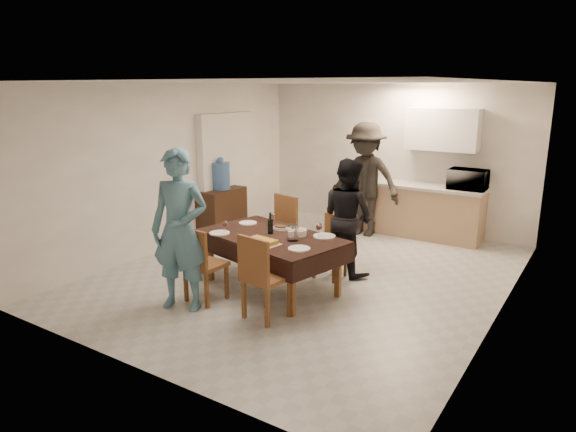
# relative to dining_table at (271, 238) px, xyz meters

# --- Properties ---
(floor) EXTENTS (5.00, 6.00, 0.02)m
(floor) POSITION_rel_dining_table_xyz_m (0.14, 0.71, -0.68)
(floor) COLOR beige
(floor) RESTS_ON ground
(ceiling) EXTENTS (5.00, 6.00, 0.02)m
(ceiling) POSITION_rel_dining_table_xyz_m (0.14, 0.71, 1.92)
(ceiling) COLOR white
(ceiling) RESTS_ON wall_back
(wall_back) EXTENTS (5.00, 0.02, 2.60)m
(wall_back) POSITION_rel_dining_table_xyz_m (0.14, 3.71, 0.62)
(wall_back) COLOR white
(wall_back) RESTS_ON floor
(wall_front) EXTENTS (5.00, 0.02, 2.60)m
(wall_front) POSITION_rel_dining_table_xyz_m (0.14, -2.29, 0.62)
(wall_front) COLOR white
(wall_front) RESTS_ON floor
(wall_left) EXTENTS (0.02, 6.00, 2.60)m
(wall_left) POSITION_rel_dining_table_xyz_m (-2.36, 0.71, 0.62)
(wall_left) COLOR white
(wall_left) RESTS_ON floor
(wall_right) EXTENTS (0.02, 6.00, 2.60)m
(wall_right) POSITION_rel_dining_table_xyz_m (2.64, 0.71, 0.62)
(wall_right) COLOR white
(wall_right) RESTS_ON floor
(stub_partition) EXTENTS (0.15, 1.40, 2.10)m
(stub_partition) POSITION_rel_dining_table_xyz_m (-2.28, 1.91, 0.37)
(stub_partition) COLOR silver
(stub_partition) RESTS_ON floor
(kitchen_base_cabinet) EXTENTS (2.20, 0.60, 0.86)m
(kitchen_base_cabinet) POSITION_rel_dining_table_xyz_m (0.74, 3.39, -0.25)
(kitchen_base_cabinet) COLOR tan
(kitchen_base_cabinet) RESTS_ON floor
(kitchen_worktop) EXTENTS (2.24, 0.64, 0.05)m
(kitchen_worktop) POSITION_rel_dining_table_xyz_m (0.74, 3.39, 0.20)
(kitchen_worktop) COLOR #B0B0AB
(kitchen_worktop) RESTS_ON kitchen_base_cabinet
(upper_cabinet) EXTENTS (1.20, 0.34, 0.70)m
(upper_cabinet) POSITION_rel_dining_table_xyz_m (1.04, 3.53, 1.17)
(upper_cabinet) COLOR white
(upper_cabinet) RESTS_ON wall_back
(dining_table) EXTENTS (2.03, 1.46, 0.72)m
(dining_table) POSITION_rel_dining_table_xyz_m (0.00, 0.00, 0.00)
(dining_table) COLOR black
(dining_table) RESTS_ON floor
(chair_near_left) EXTENTS (0.45, 0.45, 0.51)m
(chair_near_left) POSITION_rel_dining_table_xyz_m (-0.45, -0.84, -0.11)
(chair_near_left) COLOR brown
(chair_near_left) RESTS_ON floor
(chair_near_right) EXTENTS (0.51, 0.51, 0.53)m
(chair_near_right) POSITION_rel_dining_table_xyz_m (0.45, -0.84, -0.08)
(chair_near_right) COLOR brown
(chair_near_right) RESTS_ON floor
(chair_far_left) EXTENTS (0.56, 0.56, 0.55)m
(chair_far_left) POSITION_rel_dining_table_xyz_m (-0.45, 0.65, -0.06)
(chair_far_left) COLOR brown
(chair_far_left) RESTS_ON floor
(chair_far_right) EXTENTS (0.40, 0.40, 0.46)m
(chair_far_right) POSITION_rel_dining_table_xyz_m (0.45, 0.67, -0.16)
(chair_far_right) COLOR brown
(chair_far_right) RESTS_ON floor
(console) EXTENTS (0.44, 0.89, 0.82)m
(console) POSITION_rel_dining_table_xyz_m (-2.14, 1.57, -0.27)
(console) COLOR black
(console) RESTS_ON floor
(water_jug) EXTENTS (0.31, 0.31, 0.47)m
(water_jug) POSITION_rel_dining_table_xyz_m (-2.14, 1.57, 0.37)
(water_jug) COLOR #4A7ABF
(water_jug) RESTS_ON console
(wine_bottle) EXTENTS (0.07, 0.07, 0.28)m
(wine_bottle) POSITION_rel_dining_table_xyz_m (-0.05, 0.05, 0.17)
(wine_bottle) COLOR black
(wine_bottle) RESTS_ON dining_table
(water_pitcher) EXTENTS (0.13, 0.13, 0.20)m
(water_pitcher) POSITION_rel_dining_table_xyz_m (0.35, -0.05, 0.13)
(water_pitcher) COLOR white
(water_pitcher) RESTS_ON dining_table
(savoury_tart) EXTENTS (0.47, 0.38, 0.05)m
(savoury_tart) POSITION_rel_dining_table_xyz_m (0.10, -0.38, 0.06)
(savoury_tart) COLOR gold
(savoury_tart) RESTS_ON dining_table
(salad_bowl) EXTENTS (0.20, 0.20, 0.08)m
(salad_bowl) POSITION_rel_dining_table_xyz_m (0.30, 0.18, 0.07)
(salad_bowl) COLOR white
(salad_bowl) RESTS_ON dining_table
(mushroom_dish) EXTENTS (0.19, 0.19, 0.03)m
(mushroom_dish) POSITION_rel_dining_table_xyz_m (-0.05, 0.28, 0.05)
(mushroom_dish) COLOR white
(mushroom_dish) RESTS_ON dining_table
(wine_glass_a) EXTENTS (0.08, 0.08, 0.17)m
(wine_glass_a) POSITION_rel_dining_table_xyz_m (-0.55, -0.25, 0.12)
(wine_glass_a) COLOR white
(wine_glass_a) RESTS_ON dining_table
(wine_glass_b) EXTENTS (0.08, 0.08, 0.18)m
(wine_glass_b) POSITION_rel_dining_table_xyz_m (0.55, 0.25, 0.12)
(wine_glass_b) COLOR white
(wine_glass_b) RESTS_ON dining_table
(wine_glass_c) EXTENTS (0.08, 0.08, 0.19)m
(wine_glass_c) POSITION_rel_dining_table_xyz_m (-0.20, 0.30, 0.13)
(wine_glass_c) COLOR white
(wine_glass_c) RESTS_ON dining_table
(plate_near_left) EXTENTS (0.26, 0.26, 0.01)m
(plate_near_left) POSITION_rel_dining_table_xyz_m (-0.60, -0.30, 0.04)
(plate_near_left) COLOR white
(plate_near_left) RESTS_ON dining_table
(plate_near_right) EXTENTS (0.26, 0.26, 0.01)m
(plate_near_right) POSITION_rel_dining_table_xyz_m (0.60, -0.30, 0.04)
(plate_near_right) COLOR white
(plate_near_right) RESTS_ON dining_table
(plate_far_left) EXTENTS (0.25, 0.25, 0.01)m
(plate_far_left) POSITION_rel_dining_table_xyz_m (-0.60, 0.30, 0.04)
(plate_far_left) COLOR white
(plate_far_left) RESTS_ON dining_table
(plate_far_right) EXTENTS (0.28, 0.28, 0.02)m
(plate_far_right) POSITION_rel_dining_table_xyz_m (0.60, 0.30, 0.04)
(plate_far_right) COLOR white
(plate_far_right) RESTS_ON dining_table
(microwave) EXTENTS (0.60, 0.41, 0.33)m
(microwave) POSITION_rel_dining_table_xyz_m (1.56, 3.39, 0.39)
(microwave) COLOR white
(microwave) RESTS_ON kitchen_worktop
(person_near) EXTENTS (0.80, 0.65, 1.89)m
(person_near) POSITION_rel_dining_table_xyz_m (-0.55, -1.05, 0.26)
(person_near) COLOR teal
(person_near) RESTS_ON floor
(person_far) EXTENTS (0.94, 0.83, 1.62)m
(person_far) POSITION_rel_dining_table_xyz_m (0.55, 1.05, 0.13)
(person_far) COLOR black
(person_far) RESTS_ON floor
(person_kitchen) EXTENTS (1.27, 0.73, 1.96)m
(person_kitchen) POSITION_rel_dining_table_xyz_m (-0.06, 2.94, 0.30)
(person_kitchen) COLOR black
(person_kitchen) RESTS_ON floor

